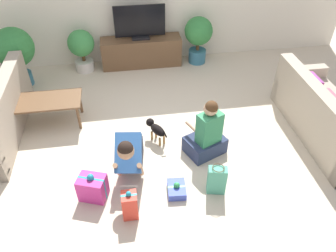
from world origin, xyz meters
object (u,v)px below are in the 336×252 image
object	(u,v)px
tv_console	(141,52)
person_kneeling	(130,154)
potted_plant_back_left	(82,47)
gift_box_a	(130,205)
dog	(156,129)
gift_bag_a	(217,180)
sofa_right	(325,118)
potted_plant_corner_left	(14,50)
person_sitting	(207,135)
potted_plant_back_right	(198,35)
coffee_table	(45,103)
gift_box_b	(177,189)
gift_box_c	(93,187)
tv	(140,24)

from	to	relation	value
tv_console	person_kneeling	xyz separation A→B (m)	(-0.41, -2.93, 0.07)
potted_plant_back_left	gift_box_a	distance (m)	3.62
dog	gift_bag_a	bearing A→B (deg)	88.16
sofa_right	gift_bag_a	bearing A→B (deg)	114.10
sofa_right	tv_console	bearing A→B (deg)	44.11
person_kneeling	dog	distance (m)	0.74
potted_plant_corner_left	person_sitting	size ratio (longest dim) A/B	1.20
potted_plant_back_right	gift_box_a	xyz separation A→B (m)	(-1.60, -3.55, -0.39)
potted_plant_corner_left	gift_box_a	xyz separation A→B (m)	(1.76, -3.19, -0.51)
potted_plant_back_right	potted_plant_corner_left	distance (m)	3.37
sofa_right	coffee_table	xyz separation A→B (m)	(-4.10, 0.90, 0.09)
coffee_table	person_kneeling	world-z (taller)	person_kneeling
gift_box_a	gift_box_b	distance (m)	0.66
potted_plant_back_left	dog	size ratio (longest dim) A/B	2.05
coffee_table	gift_box_a	distance (m)	2.26
potted_plant_back_left	gift_box_c	world-z (taller)	potted_plant_back_left
potted_plant_back_left	dog	bearing A→B (deg)	-63.72
dog	tv_console	bearing A→B (deg)	-121.95
tv_console	gift_bag_a	xyz separation A→B (m)	(0.62, -3.40, -0.08)
coffee_table	potted_plant_corner_left	xyz separation A→B (m)	(-0.61, 1.25, 0.31)
tv_console	person_sitting	distance (m)	2.77
coffee_table	sofa_right	bearing A→B (deg)	-12.43
gift_box_c	tv_console	bearing A→B (deg)	74.58
potted_plant_back_left	gift_box_b	bearing A→B (deg)	-69.15
person_kneeling	gift_box_a	bearing A→B (deg)	-86.43
coffee_table	potted_plant_back_right	bearing A→B (deg)	30.47
coffee_table	potted_plant_corner_left	size ratio (longest dim) A/B	0.99
coffee_table	tv_console	distance (m)	2.32
gift_box_a	gift_bag_a	xyz separation A→B (m)	(1.08, 0.20, 0.02)
potted_plant_back_left	dog	xyz separation A→B (m)	(1.12, -2.28, -0.27)
potted_plant_back_left	gift_box_c	size ratio (longest dim) A/B	2.09
gift_bag_a	gift_box_b	bearing A→B (deg)	173.62
gift_box_b	potted_plant_back_left	bearing A→B (deg)	110.85
potted_plant_back_left	person_kneeling	xyz separation A→B (m)	(0.72, -2.88, -0.14)
coffee_table	dog	bearing A→B (deg)	-22.49
potted_plant_back_left	person_sitting	xyz separation A→B (m)	(1.79, -2.64, -0.17)
gift_box_c	gift_bag_a	world-z (taller)	gift_bag_a
potted_plant_back_right	person_kneeling	distance (m)	3.27
gift_box_b	gift_box_c	world-z (taller)	gift_box_c
coffee_table	tv	bearing A→B (deg)	45.91
person_sitting	dog	xyz separation A→B (m)	(-0.66, 0.36, -0.11)
gift_box_b	person_kneeling	bearing A→B (deg)	142.15
potted_plant_corner_left	gift_box_c	xyz separation A→B (m)	(1.32, -2.85, -0.53)
potted_plant_back_right	person_sitting	world-z (taller)	potted_plant_back_right
person_sitting	gift_box_b	world-z (taller)	person_sitting
tv_console	gift_box_b	bearing A→B (deg)	-87.83
tv_console	tv	bearing A→B (deg)	89.10
coffee_table	tv	distance (m)	2.36
sofa_right	person_kneeling	xyz separation A→B (m)	(-2.90, -0.36, 0.05)
person_sitting	gift_box_b	bearing A→B (deg)	27.15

